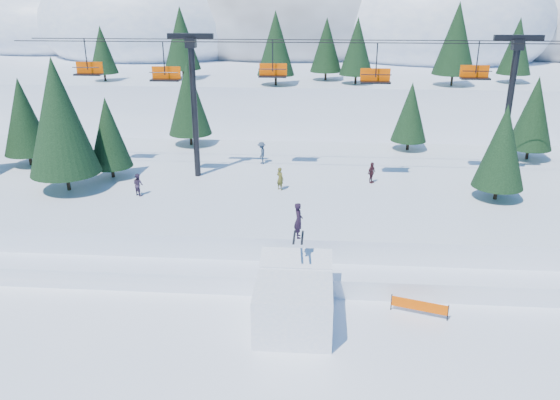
# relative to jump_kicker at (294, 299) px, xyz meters

# --- Properties ---
(ground) EXTENTS (160.00, 160.00, 0.00)m
(ground) POSITION_rel_jump_kicker_xyz_m (0.93, -2.57, -1.35)
(ground) COLOR white
(ground) RESTS_ON ground
(mid_shelf) EXTENTS (70.00, 22.00, 2.50)m
(mid_shelf) POSITION_rel_jump_kicker_xyz_m (0.93, 15.43, -0.10)
(mid_shelf) COLOR white
(mid_shelf) RESTS_ON ground
(berm) EXTENTS (70.00, 6.00, 1.10)m
(berm) POSITION_rel_jump_kicker_xyz_m (0.93, 5.43, -0.80)
(berm) COLOR white
(berm) RESTS_ON ground
(mountain_ridge) EXTENTS (119.00, 60.09, 26.46)m
(mountain_ridge) POSITION_rel_jump_kicker_xyz_m (-4.16, 70.85, 8.28)
(mountain_ridge) COLOR white
(mountain_ridge) RESTS_ON ground
(jump_kicker) EXTENTS (3.64, 4.97, 5.80)m
(jump_kicker) POSITION_rel_jump_kicker_xyz_m (0.00, 0.00, 0.00)
(jump_kicker) COLOR white
(jump_kicker) RESTS_ON ground
(chairlift) EXTENTS (46.00, 3.21, 10.28)m
(chairlift) POSITION_rel_jump_kicker_xyz_m (2.41, 15.48, 7.97)
(chairlift) COLOR black
(chairlift) RESTS_ON mid_shelf
(conifer_stand) EXTENTS (62.47, 17.16, 9.07)m
(conifer_stand) POSITION_rel_jump_kicker_xyz_m (2.21, 16.15, 5.41)
(conifer_stand) COLOR black
(conifer_stand) RESTS_ON mid_shelf
(distant_skiers) EXTENTS (27.49, 9.14, 1.77)m
(distant_skiers) POSITION_rel_jump_kicker_xyz_m (-0.08, 15.88, 1.97)
(distant_skiers) COLOR #401C22
(distant_skiers) RESTS_ON mid_shelf
(banner_near) EXTENTS (2.74, 0.88, 0.90)m
(banner_near) POSITION_rel_jump_kicker_xyz_m (6.25, 1.23, -0.81)
(banner_near) COLOR black
(banner_near) RESTS_ON ground
(banner_far) EXTENTS (2.60, 1.24, 0.90)m
(banner_far) POSITION_rel_jump_kicker_xyz_m (12.63, 4.04, -0.81)
(banner_far) COLOR black
(banner_far) RESTS_ON ground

